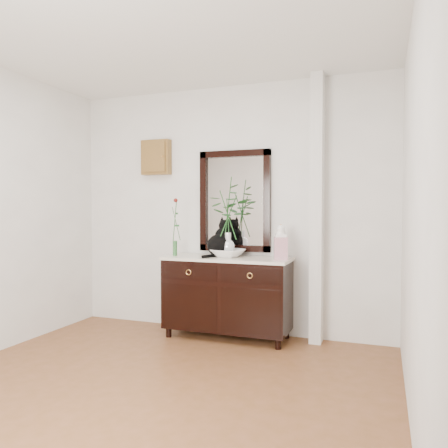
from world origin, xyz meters
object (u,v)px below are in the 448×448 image
at_px(sideboard, 227,293).
at_px(ginger_jar, 281,242).
at_px(cat, 220,238).
at_px(lotus_bowl, 228,253).

distance_m(sideboard, ginger_jar, 0.79).
bearing_deg(sideboard, ginger_jar, -1.05).
height_order(cat, ginger_jar, cat).
bearing_deg(lotus_bowl, cat, 163.58).
xyz_separation_m(cat, lotus_bowl, (0.10, -0.03, -0.16)).
bearing_deg(lotus_bowl, ginger_jar, -1.41).
bearing_deg(ginger_jar, cat, 176.32).
bearing_deg(lotus_bowl, sideboard, -152.47).
xyz_separation_m(sideboard, ginger_jar, (0.57, -0.01, 0.55)).
distance_m(cat, lotus_bowl, 0.19).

